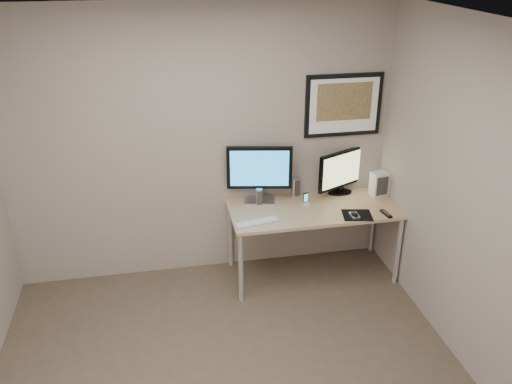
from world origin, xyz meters
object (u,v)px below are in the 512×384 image
desk (314,214)px  fan_unit (379,184)px  framed_art (344,105)px  monitor_large (259,172)px  monitor_tv (341,171)px  phone_dock (306,198)px  speaker_right (295,187)px  keyboard (257,222)px  speaker_left (259,197)px

desk → fan_unit: (0.71, 0.16, 0.19)m
framed_art → monitor_large: (-0.83, -0.09, -0.58)m
monitor_tv → phone_dock: bearing=176.9°
speaker_right → framed_art: bearing=-15.4°
framed_art → monitor_tv: 0.65m
fan_unit → framed_art: bearing=143.6°
speaker_right → monitor_tv: bearing=-23.3°
desk → monitor_tv: size_ratio=3.00×
framed_art → monitor_large: size_ratio=1.22×
phone_dock → monitor_tv: bearing=4.6°
desk → fan_unit: fan_unit is taller
monitor_tv → keyboard: monitor_tv is taller
framed_art → monitor_tv: bearing=-88.1°
monitor_tv → speaker_left: monitor_tv is taller
desk → speaker_left: (-0.49, 0.18, 0.15)m
keyboard → fan_unit: size_ratio=1.66×
speaker_left → phone_dock: size_ratio=1.37×
desk → phone_dock: (-0.05, 0.10, 0.13)m
desk → phone_dock: size_ratio=13.47×
desk → speaker_left: bearing=160.4°
desk → framed_art: (0.35, 0.33, 0.96)m
desk → phone_dock: phone_dock is taller
speaker_left → phone_dock: (0.44, -0.07, -0.02)m
speaker_right → phone_dock: (0.05, -0.20, -0.04)m
desk → keyboard: bearing=-162.2°
monitor_large → monitor_tv: monitor_large is taller
monitor_tv → fan_unit: (0.36, -0.11, -0.12)m
monitor_tv → fan_unit: bearing=-42.6°
desk → speaker_right: size_ratio=8.43×
monitor_tv → speaker_left: (-0.85, -0.09, -0.16)m
speaker_left → speaker_right: speaker_right is taller
framed_art → speaker_left: size_ratio=4.63×
monitor_large → fan_unit: (1.19, -0.08, -0.19)m
monitor_large → speaker_left: 0.24m
desk → speaker_right: 0.36m
speaker_left → keyboard: bearing=-98.4°
monitor_large → speaker_right: (0.37, 0.06, -0.22)m
speaker_right → desk: bearing=-89.3°
desk → keyboard: size_ratio=3.97×
speaker_right → fan_unit: bearing=-29.1°
speaker_right → phone_dock: bearing=-93.9°
speaker_right → keyboard: speaker_right is taller
speaker_left → phone_dock: speaker_left is taller
speaker_right → monitor_large: bearing=170.5°
speaker_left → monitor_large: bearing=82.8°
framed_art → speaker_left: 1.18m
monitor_large → speaker_left: (-0.01, -0.06, -0.23)m
monitor_large → speaker_left: monitor_large is taller
speaker_left → phone_dock: 0.45m
monitor_tv → keyboard: (-0.94, -0.46, -0.23)m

